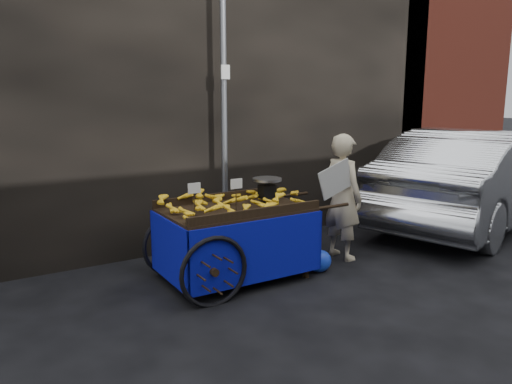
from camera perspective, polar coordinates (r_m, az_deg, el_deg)
ground at (r=5.75m, az=0.09°, el=-10.53°), size 80.00×80.00×0.00m
building_wall at (r=7.84m, az=-7.74°, el=13.81°), size 13.50×2.00×5.00m
street_pole at (r=6.62m, az=-3.69°, el=10.11°), size 0.12×0.10×4.00m
banana_cart at (r=5.69m, az=-2.79°, el=-2.74°), size 2.27×1.16×1.23m
vendor at (r=6.54m, az=9.86°, el=-0.53°), size 0.79×0.63×1.63m
plastic_bag at (r=6.14m, az=7.33°, el=-7.84°), size 0.30×0.24×0.27m
parked_car at (r=8.88m, az=23.73°, el=1.53°), size 5.04×2.95×1.57m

